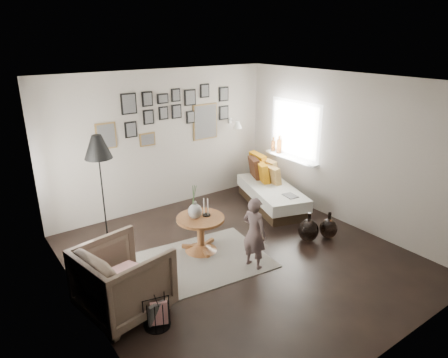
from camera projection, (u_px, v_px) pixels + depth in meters
ground at (241, 257)px, 6.02m from camera, size 4.80×4.80×0.00m
wall_back at (162, 141)px, 7.41m from camera, size 4.50×0.00×4.50m
wall_front at (400, 246)px, 3.75m from camera, size 4.50×0.00×4.50m
wall_left at (80, 217)px, 4.34m from camera, size 0.00×4.80×4.80m
wall_right at (345, 150)px, 6.81m from camera, size 0.00×4.80×4.80m
ceiling at (244, 81)px, 5.13m from camera, size 4.80×4.80×0.00m
door_left at (56, 202)px, 5.35m from camera, size 0.00×2.14×2.14m
window_right at (286, 154)px, 7.92m from camera, size 0.15×1.32×1.30m
gallery_wall at (175, 116)px, 7.40m from camera, size 2.74×0.03×1.08m
wall_sconce at (237, 124)px, 8.00m from camera, size 0.18×0.36×0.16m
rug at (198, 262)px, 5.88m from camera, size 2.16×1.63×0.01m
pedestal_table at (201, 235)px, 6.12m from camera, size 0.73×0.73×0.57m
vase at (195, 208)px, 5.93m from camera, size 0.21×0.21×0.52m
candles at (206, 208)px, 6.03m from camera, size 0.12×0.12×0.27m
daybed at (269, 191)px, 7.79m from camera, size 1.28×1.93×0.88m
magazine_on_daybed at (290, 196)px, 7.23m from camera, size 0.23×0.29×0.01m
armchair at (124, 279)px, 4.74m from camera, size 1.11×1.09×0.87m
armchair_cushion at (124, 273)px, 4.77m from camera, size 0.45×0.46×0.18m
floor_lamp at (98, 151)px, 5.91m from camera, size 0.42×0.42×1.78m
magazine_basket at (157, 312)px, 4.55m from camera, size 0.36×0.36×0.37m
demijohn_large at (308, 230)px, 6.44m from camera, size 0.33×0.33×0.50m
demijohn_small at (328, 228)px, 6.54m from camera, size 0.29×0.29×0.45m
child at (254, 233)px, 5.61m from camera, size 0.34×0.44×1.07m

